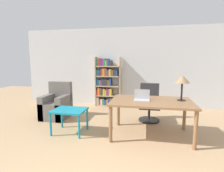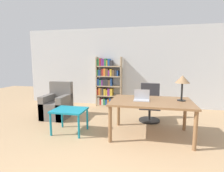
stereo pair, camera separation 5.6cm
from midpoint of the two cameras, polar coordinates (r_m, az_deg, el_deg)
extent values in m
cube|color=silver|center=(6.10, 7.78, 6.05)|extent=(8.00, 0.06, 2.70)
cube|color=olive|center=(3.69, 13.06, -4.97)|extent=(1.64, 1.05, 0.04)
cylinder|color=olive|center=(3.42, -0.15, -12.40)|extent=(0.07, 0.07, 0.71)
cylinder|color=olive|center=(3.46, 25.99, -13.03)|extent=(0.07, 0.07, 0.71)
cylinder|color=olive|center=(4.29, 2.52, -8.14)|extent=(0.07, 0.07, 0.71)
cylinder|color=olive|center=(4.32, 23.05, -8.69)|extent=(0.07, 0.07, 0.71)
cube|color=#B2B2B7|center=(3.63, 10.05, -4.63)|extent=(0.32, 0.20, 0.02)
cube|color=#B2B2B7|center=(3.70, 10.14, -2.67)|extent=(0.32, 0.04, 0.20)
cube|color=#19233D|center=(3.70, 10.14, -2.64)|extent=(0.28, 0.03, 0.18)
cylinder|color=black|center=(3.86, 22.08, -4.37)|extent=(0.16, 0.16, 0.01)
cylinder|color=black|center=(3.83, 22.22, -1.70)|extent=(0.04, 0.04, 0.35)
cone|color=#93704C|center=(3.80, 22.43, 2.07)|extent=(0.29, 0.29, 0.16)
cylinder|color=black|center=(4.79, 12.40, -10.83)|extent=(0.54, 0.54, 0.04)
cylinder|color=#262626|center=(4.73, 12.47, -8.81)|extent=(0.06, 0.06, 0.31)
cube|color=#2D2D33|center=(4.68, 12.55, -6.38)|extent=(0.52, 0.52, 0.10)
cube|color=#2D2D33|center=(4.83, 12.64, -2.18)|extent=(0.49, 0.08, 0.52)
cube|color=teal|center=(3.93, -13.34, -7.65)|extent=(0.70, 0.56, 0.04)
cylinder|color=teal|center=(3.95, -19.00, -11.79)|extent=(0.04, 0.04, 0.49)
cylinder|color=teal|center=(3.68, -10.35, -12.97)|extent=(0.04, 0.04, 0.49)
cylinder|color=teal|center=(4.35, -15.61, -9.77)|extent=(0.04, 0.04, 0.49)
cylinder|color=teal|center=(4.11, -7.69, -10.63)|extent=(0.04, 0.04, 0.49)
cube|color=#66605B|center=(5.10, -17.26, -7.39)|extent=(0.66, 0.74, 0.46)
cube|color=#66605B|center=(5.25, -15.94, -1.43)|extent=(0.66, 0.16, 0.52)
cube|color=#66605B|center=(5.20, -19.70, -6.15)|extent=(0.16, 0.74, 0.64)
cube|color=#66605B|center=(4.96, -14.79, -6.62)|extent=(0.16, 0.74, 0.64)
cube|color=tan|center=(6.18, -4.59, 1.52)|extent=(0.04, 0.28, 1.71)
cube|color=tan|center=(6.00, 3.27, 1.33)|extent=(0.04, 0.28, 1.71)
cube|color=tan|center=(6.23, -0.71, -6.24)|extent=(0.86, 0.28, 0.04)
cube|color=silver|center=(6.28, -3.99, -4.75)|extent=(0.09, 0.24, 0.26)
cube|color=#B72D28|center=(6.27, -3.28, -5.08)|extent=(0.06, 0.24, 0.19)
cube|color=silver|center=(6.25, -2.72, -5.07)|extent=(0.06, 0.24, 0.20)
cube|color=#2D7F47|center=(6.23, -2.08, -5.03)|extent=(0.07, 0.24, 0.22)
cube|color=#234C99|center=(6.22, -1.42, -5.20)|extent=(0.07, 0.24, 0.19)
cube|color=orange|center=(6.20, -0.82, -5.18)|extent=(0.05, 0.24, 0.20)
cube|color=#234C99|center=(6.18, -0.22, -5.00)|extent=(0.06, 0.24, 0.24)
cube|color=brown|center=(6.17, 0.39, -4.97)|extent=(0.07, 0.24, 0.26)
cube|color=#2D7F47|center=(6.16, 0.98, -5.03)|extent=(0.05, 0.24, 0.25)
cube|color=gold|center=(6.15, 1.69, -5.19)|extent=(0.09, 0.24, 0.22)
cube|color=tan|center=(6.15, -0.71, -3.15)|extent=(0.86, 0.28, 0.04)
cube|color=#B72D28|center=(6.23, -4.21, -1.92)|extent=(0.04, 0.24, 0.20)
cube|color=orange|center=(6.21, -3.64, -1.73)|extent=(0.07, 0.24, 0.25)
cube|color=brown|center=(6.19, -3.00, -1.74)|extent=(0.06, 0.24, 0.25)
cube|color=#333338|center=(6.17, -2.50, -1.76)|extent=(0.04, 0.24, 0.25)
cube|color=gold|center=(6.16, -1.93, -1.91)|extent=(0.07, 0.24, 0.23)
cube|color=gold|center=(6.15, -1.30, -2.09)|extent=(0.05, 0.24, 0.19)
cube|color=#7F338C|center=(6.13, -0.67, -1.89)|extent=(0.08, 0.24, 0.24)
cube|color=gold|center=(6.11, 0.15, -1.95)|extent=(0.09, 0.24, 0.23)
cube|color=tan|center=(6.10, -0.72, 0.00)|extent=(0.86, 0.28, 0.04)
cube|color=#234C99|center=(6.17, -4.05, 1.29)|extent=(0.08, 0.24, 0.22)
cube|color=#2D7F47|center=(6.15, -3.35, 1.16)|extent=(0.05, 0.24, 0.20)
cube|color=#7F338C|center=(6.14, -2.81, 1.14)|extent=(0.06, 0.24, 0.20)
cube|color=#333338|center=(6.11, -2.12, 1.22)|extent=(0.08, 0.24, 0.22)
cube|color=#333338|center=(6.09, -1.29, 1.23)|extent=(0.09, 0.24, 0.22)
cube|color=brown|center=(6.07, -0.48, 1.11)|extent=(0.08, 0.24, 0.20)
cube|color=#234C99|center=(6.06, 0.13, 1.34)|extent=(0.05, 0.24, 0.26)
cube|color=tan|center=(6.06, -0.72, 3.20)|extent=(0.86, 0.28, 0.04)
cube|color=#2D7F47|center=(6.14, -4.22, 4.41)|extent=(0.05, 0.24, 0.21)
cube|color=#234C99|center=(6.13, -3.70, 4.37)|extent=(0.05, 0.24, 0.20)
cube|color=#333338|center=(6.11, -3.21, 4.39)|extent=(0.05, 0.24, 0.21)
cube|color=#B72D28|center=(6.10, -2.65, 4.51)|extent=(0.06, 0.24, 0.24)
cube|color=orange|center=(6.08, -2.01, 4.59)|extent=(0.08, 0.24, 0.25)
cube|color=brown|center=(6.06, -1.25, 4.55)|extent=(0.08, 0.24, 0.25)
cube|color=#7F338C|center=(6.05, -0.60, 4.30)|extent=(0.05, 0.24, 0.20)
cube|color=gold|center=(6.03, 0.01, 4.45)|extent=(0.07, 0.24, 0.23)
cube|color=brown|center=(6.01, 0.82, 4.31)|extent=(0.09, 0.24, 0.20)
cube|color=#333338|center=(6.00, 1.64, 4.32)|extent=(0.07, 0.24, 0.21)
cube|color=#234C99|center=(5.99, 2.23, 4.20)|extent=(0.05, 0.24, 0.18)
cube|color=tan|center=(6.04, -0.73, 6.44)|extent=(0.86, 0.28, 0.04)
cube|color=#2D7F47|center=(6.13, -4.11, 7.70)|extent=(0.08, 0.24, 0.23)
cube|color=#B72D28|center=(6.11, -3.43, 7.80)|extent=(0.05, 0.24, 0.25)
cube|color=#7F338C|center=(6.09, -2.85, 7.72)|extent=(0.05, 0.24, 0.24)
cube|color=#7F338C|center=(6.08, -2.32, 7.63)|extent=(0.05, 0.24, 0.22)
cube|color=#2D7F47|center=(6.06, -1.76, 7.76)|extent=(0.07, 0.24, 0.24)
cube|color=gold|center=(6.05, -1.20, 7.48)|extent=(0.04, 0.24, 0.18)
cube|color=#234C99|center=(6.03, -0.63, 7.74)|extent=(0.07, 0.24, 0.24)
cube|color=#333338|center=(6.02, 0.12, 7.48)|extent=(0.09, 0.24, 0.18)
camera|label=1|loc=(0.03, -89.59, 0.06)|focal=28.00mm
camera|label=2|loc=(0.03, 90.41, -0.06)|focal=28.00mm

